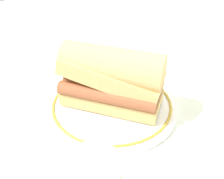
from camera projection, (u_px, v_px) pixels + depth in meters
ground_plane at (99, 105)px, 0.55m from camera, size 1.50×1.50×0.00m
plate at (112, 105)px, 0.54m from camera, size 0.25×0.25×0.01m
sausage_sandwich at (112, 77)px, 0.50m from camera, size 0.20×0.16×0.12m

